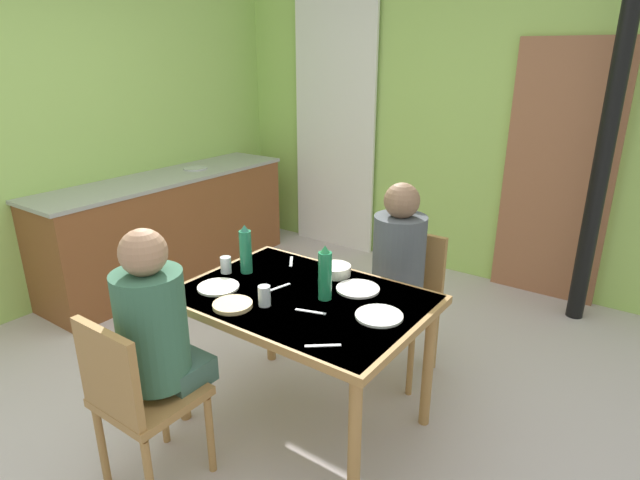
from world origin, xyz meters
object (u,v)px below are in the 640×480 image
Objects in this scene: water_bottle_green_near at (325,274)px; serving_bowl_center at (335,270)px; kitchen_counter at (170,226)px; water_bottle_green_far at (246,250)px; person_far_diner at (398,258)px; dining_table at (303,310)px; chair_far_diner at (406,295)px; chair_near_diner at (136,395)px; person_near_diner at (155,324)px.

water_bottle_green_near is 1.63× the size of serving_bowl_center.
kitchen_counter is 8.51× the size of water_bottle_green_far.
water_bottle_green_near is (-0.08, -0.61, 0.10)m from person_far_diner.
water_bottle_green_near is 1.01× the size of water_bottle_green_far.
serving_bowl_center reaches higher than dining_table.
kitchen_counter is at bearing -3.14° from chair_far_diner.
chair_near_diner is 5.12× the size of serving_bowl_center.
water_bottle_green_near is at bearing 63.10° from chair_near_diner.
water_bottle_green_far reaches higher than chair_far_diner.
dining_table is at bearing 73.69° from person_far_diner.
person_near_diner reaches higher than kitchen_counter.
person_near_diner is at bearing 90.00° from chair_near_diner.
serving_bowl_center is at bearing 67.18° from chair_far_diner.
water_bottle_green_far reaches higher than kitchen_counter.
water_bottle_green_near reaches higher than kitchen_counter.
dining_table is at bearing -7.43° from water_bottle_green_far.
kitchen_counter is 2.48m from water_bottle_green_near.
serving_bowl_center is (-0.20, -0.48, 0.28)m from chair_far_diner.
kitchen_counter reaches higher than dining_table.
water_bottle_green_far is (-0.43, 0.06, 0.21)m from dining_table.
chair_far_diner is (0.19, 0.78, -0.17)m from dining_table.
water_bottle_green_near is at bearing 83.84° from chair_far_diner.
chair_near_diner is at bearing -42.28° from kitchen_counter.
kitchen_counter is 2.68× the size of chair_near_diner.
chair_far_diner is at bearing -90.00° from person_far_diner.
chair_near_diner reaches higher than serving_bowl_center.
person_near_diner is at bearing 68.96° from person_far_diner.
dining_table is 0.68m from person_far_diner.
person_near_diner reaches higher than water_bottle_green_near.
water_bottle_green_far reaches higher than chair_near_diner.
water_bottle_green_near is at bearing 58.69° from person_near_diner.
serving_bowl_center is at bearing 72.70° from person_near_diner.
kitchen_counter is 1.91× the size of dining_table.
person_near_diner is (1.87, -1.56, 0.33)m from kitchen_counter.
dining_table is at bearing 64.52° from person_near_diner.
chair_near_diner is at bearing -90.00° from person_near_diner.
chair_far_diner is at bearing 70.82° from person_near_diner.
kitchen_counter is at bearing 137.72° from chair_near_diner.
chair_far_diner is 3.13× the size of water_bottle_green_near.
person_far_diner is 0.39m from serving_bowl_center.
water_bottle_green_far is (-0.12, 0.84, 0.38)m from chair_near_diner.
serving_bowl_center is (-0.20, -0.34, -0.00)m from person_far_diner.
person_near_diner is 0.81m from water_bottle_green_near.
dining_table is at bearing -22.78° from kitchen_counter.
person_near_diner is (-0.31, -0.65, 0.11)m from dining_table.
water_bottle_green_far is (1.74, -0.86, 0.43)m from kitchen_counter.
dining_table is 0.33m from serving_bowl_center.
dining_table is 4.45× the size of water_bottle_green_far.
chair_near_diner is 0.31m from person_near_diner.
person_near_diner reaches higher than dining_table.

